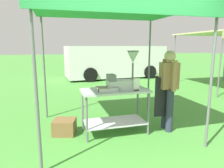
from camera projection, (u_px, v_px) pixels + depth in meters
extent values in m
plane|color=#478E38|center=(81.00, 87.00, 8.45)|extent=(70.00, 70.00, 0.00)
cylinder|color=slate|center=(36.00, 88.00, 2.56)|extent=(0.04, 0.04, 2.34)
cylinder|color=slate|center=(211.00, 79.00, 3.26)|extent=(0.04, 0.04, 2.34)
cylinder|color=slate|center=(44.00, 69.00, 4.70)|extent=(0.04, 0.04, 2.34)
cylinder|color=slate|center=(149.00, 66.00, 5.40)|extent=(0.04, 0.04, 2.34)
cube|color=#2D934C|center=(113.00, 9.00, 3.76)|extent=(2.85, 2.46, 0.05)
cube|color=#2D934C|center=(139.00, 4.00, 2.63)|extent=(2.85, 0.02, 0.24)
cube|color=#B7B7BC|center=(115.00, 91.00, 3.89)|extent=(1.28, 0.64, 0.04)
cube|color=#B7B7BC|center=(115.00, 122.00, 4.01)|extent=(1.18, 0.59, 0.02)
cylinder|color=slate|center=(87.00, 120.00, 3.56)|extent=(0.04, 0.04, 0.84)
cylinder|color=slate|center=(149.00, 114.00, 3.87)|extent=(0.04, 0.04, 0.84)
cylinder|color=slate|center=(83.00, 111.00, 4.08)|extent=(0.04, 0.04, 0.84)
cylinder|color=slate|center=(137.00, 106.00, 4.39)|extent=(0.04, 0.04, 0.84)
cube|color=#B7B7BC|center=(107.00, 91.00, 3.78)|extent=(0.40, 0.29, 0.01)
cube|color=#B7B7BC|center=(109.00, 90.00, 3.64)|extent=(0.40, 0.01, 0.06)
cube|color=#B7B7BC|center=(105.00, 87.00, 3.90)|extent=(0.40, 0.01, 0.06)
cube|color=#B7B7BC|center=(97.00, 89.00, 3.72)|extent=(0.01, 0.29, 0.06)
cube|color=#B7B7BC|center=(117.00, 88.00, 3.82)|extent=(0.01, 0.29, 0.06)
torus|color=#EAB251|center=(109.00, 89.00, 3.84)|extent=(0.12, 0.12, 0.03)
torus|color=#EAB251|center=(101.00, 90.00, 3.74)|extent=(0.11, 0.11, 0.03)
torus|color=#EAB251|center=(106.00, 90.00, 3.73)|extent=(0.10, 0.10, 0.03)
torus|color=#EAB251|center=(115.00, 89.00, 3.78)|extent=(0.10, 0.10, 0.03)
torus|color=#EAB251|center=(105.00, 89.00, 3.82)|extent=(0.12, 0.12, 0.03)
torus|color=#EAB251|center=(99.00, 89.00, 3.81)|extent=(0.12, 0.12, 0.03)
torus|color=#EAB251|center=(112.00, 90.00, 3.72)|extent=(0.12, 0.12, 0.03)
torus|color=#EAB251|center=(110.00, 88.00, 3.80)|extent=(0.11, 0.11, 0.03)
cube|color=#B7B7BC|center=(122.00, 85.00, 3.90)|extent=(0.56, 0.28, 0.18)
cube|color=slate|center=(111.00, 77.00, 3.81)|extent=(0.14, 0.22, 0.12)
cylinder|color=slate|center=(133.00, 71.00, 3.91)|extent=(0.04, 0.04, 0.32)
cone|color=#B7B7BC|center=(133.00, 57.00, 3.86)|extent=(0.21, 0.21, 0.21)
cylinder|color=slate|center=(133.00, 51.00, 3.84)|extent=(0.22, 0.22, 0.02)
cube|color=black|center=(136.00, 90.00, 3.82)|extent=(0.08, 0.05, 0.02)
cube|color=white|center=(137.00, 84.00, 3.80)|extent=(0.13, 0.02, 0.21)
cylinder|color=#2D3347|center=(170.00, 111.00, 4.03)|extent=(0.14, 0.14, 0.86)
cylinder|color=#2D3347|center=(165.00, 108.00, 4.23)|extent=(0.14, 0.14, 0.86)
cube|color=#9E704C|center=(169.00, 76.00, 4.00)|extent=(0.36, 0.25, 0.52)
cube|color=black|center=(162.00, 97.00, 4.06)|extent=(0.32, 0.05, 0.80)
cylinder|color=#9E704C|center=(174.00, 76.00, 3.79)|extent=(0.10, 0.10, 0.58)
cylinder|color=#9E704C|center=(164.00, 73.00, 4.21)|extent=(0.10, 0.10, 0.58)
sphere|color=#DBB28E|center=(170.00, 56.00, 3.93)|extent=(0.22, 0.22, 0.22)
cube|color=brown|center=(64.00, 127.00, 3.97)|extent=(0.50, 0.48, 0.29)
cube|color=white|center=(115.00, 61.00, 11.02)|extent=(5.32, 2.25, 1.60)
cube|color=#1E2833|center=(78.00, 54.00, 10.28)|extent=(0.21, 1.62, 0.70)
cylinder|color=black|center=(90.00, 75.00, 9.73)|extent=(0.69, 0.29, 0.68)
cylinder|color=black|center=(83.00, 70.00, 11.46)|extent=(0.69, 0.29, 0.68)
cylinder|color=black|center=(150.00, 72.00, 10.80)|extent=(0.69, 0.29, 0.68)
cylinder|color=black|center=(134.00, 68.00, 12.52)|extent=(0.69, 0.29, 0.68)
cylinder|color=slate|center=(220.00, 65.00, 6.62)|extent=(0.04, 0.04, 2.16)
cylinder|color=slate|center=(174.00, 60.00, 9.16)|extent=(0.04, 0.04, 2.16)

